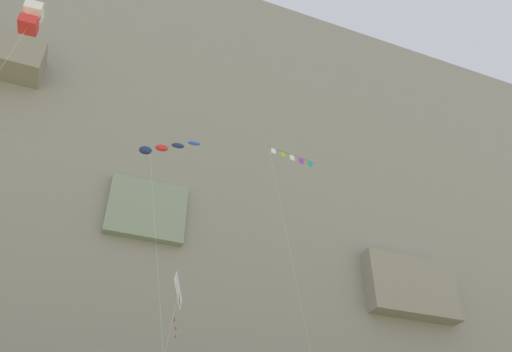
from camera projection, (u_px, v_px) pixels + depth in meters
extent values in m
cube|color=gray|center=(134.00, 217.00, 65.77)|extent=(180.00, 23.90, 73.79)
cube|color=gray|center=(146.00, 213.00, 53.45)|extent=(8.07, 2.48, 6.76)
cube|color=gray|center=(408.00, 289.00, 59.98)|extent=(11.72, 3.48, 7.22)
cube|color=white|center=(178.00, 290.00, 32.63)|extent=(1.13, 2.24, 2.45)
cylinder|color=black|center=(178.00, 290.00, 32.63)|extent=(0.42, 0.15, 2.00)
cube|color=yellow|center=(177.00, 304.00, 32.09)|extent=(0.09, 0.29, 0.15)
cube|color=#8CCC33|center=(176.00, 312.00, 31.79)|extent=(0.09, 0.29, 0.15)
cube|color=navy|center=(174.00, 320.00, 31.48)|extent=(0.07, 0.29, 0.15)
cube|color=#CC3399|center=(176.00, 328.00, 31.22)|extent=(0.16, 0.27, 0.15)
cube|color=red|center=(175.00, 336.00, 30.93)|extent=(0.04, 0.29, 0.15)
cube|color=white|center=(34.00, 11.00, 29.99)|extent=(1.05, 1.05, 0.69)
cube|color=red|center=(28.00, 25.00, 29.25)|extent=(1.05, 1.05, 0.69)
cylinder|color=black|center=(39.00, 20.00, 29.75)|extent=(0.03, 0.03, 1.87)
cylinder|color=black|center=(23.00, 16.00, 29.49)|extent=(0.03, 0.03, 1.87)
ellipsoid|color=navy|center=(145.00, 150.00, 34.64)|extent=(1.13, 0.89, 0.73)
ellipsoid|color=red|center=(162.00, 148.00, 34.76)|extent=(1.07, 0.78, 0.63)
ellipsoid|color=navy|center=(178.00, 146.00, 34.88)|extent=(1.02, 0.68, 0.53)
ellipsoid|color=blue|center=(194.00, 143.00, 35.01)|extent=(0.96, 0.57, 0.42)
cylinder|color=silver|center=(161.00, 313.00, 25.69)|extent=(2.84, 5.92, 24.32)
cylinder|color=black|center=(292.00, 155.00, 45.89)|extent=(4.86, 0.72, 0.03)
cube|color=white|center=(273.00, 151.00, 44.95)|extent=(0.48, 0.11, 0.53)
cube|color=#8CCC33|center=(283.00, 154.00, 45.33)|extent=(0.48, 0.11, 0.53)
cube|color=white|center=(292.00, 158.00, 45.72)|extent=(0.48, 0.11, 0.53)
cube|color=purple|center=(301.00, 161.00, 46.11)|extent=(0.48, 0.13, 0.53)
cube|color=teal|center=(310.00, 164.00, 46.50)|extent=(0.48, 0.14, 0.53)
cylinder|color=silver|center=(302.00, 310.00, 34.62)|extent=(2.68, 4.36, 31.07)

